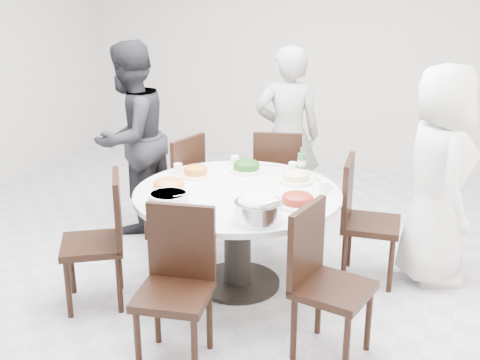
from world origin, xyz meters
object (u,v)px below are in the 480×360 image
(chair_nw, at_px, (172,187))
(beverage_bottle, at_px, (301,161))
(chair_n, at_px, (278,178))
(soup_bowl, at_px, (169,199))
(diner_middle, at_px, (288,136))
(diner_left, at_px, (131,138))
(chair_ne, at_px, (371,221))
(rice_bowl, at_px, (258,211))
(chair_s, at_px, (173,292))
(diner_right, at_px, (438,176))
(chair_se, at_px, (334,286))
(chair_sw, at_px, (92,242))
(dining_table, at_px, (238,239))

(chair_nw, distance_m, beverage_bottle, 1.22)
(chair_n, bearing_deg, soup_bowl, 65.43)
(chair_nw, height_order, diner_middle, diner_middle)
(diner_left, relative_size, soup_bowl, 6.19)
(diner_middle, distance_m, diner_left, 1.42)
(diner_middle, relative_size, diner_left, 0.97)
(chair_ne, relative_size, rice_bowl, 3.11)
(chair_nw, xyz_separation_m, rice_bowl, (1.16, -1.06, 0.34))
(chair_n, distance_m, beverage_bottle, 0.80)
(chair_ne, relative_size, chair_s, 1.00)
(diner_right, distance_m, diner_left, 2.62)
(chair_se, distance_m, diner_right, 1.41)
(chair_ne, bearing_deg, chair_s, 143.42)
(chair_ne, xyz_separation_m, chair_se, (-0.04, -1.07, 0.00))
(soup_bowl, bearing_deg, beverage_bottle, 56.04)
(rice_bowl, bearing_deg, chair_ne, 57.41)
(diner_right, bearing_deg, chair_ne, 95.59)
(chair_sw, bearing_deg, dining_table, 93.79)
(chair_se, height_order, beverage_bottle, beverage_bottle)
(soup_bowl, bearing_deg, diner_middle, 80.64)
(chair_n, height_order, rice_bowl, chair_n)
(diner_right, relative_size, diner_left, 0.97)
(rice_bowl, bearing_deg, chair_sw, -172.77)
(chair_n, distance_m, chair_s, 2.18)
(chair_nw, xyz_separation_m, chair_sw, (-0.00, -1.20, 0.00))
(chair_ne, height_order, chair_n, same)
(diner_right, height_order, diner_left, diner_left)
(chair_sw, height_order, diner_left, diner_left)
(chair_ne, height_order, diner_middle, diner_middle)
(chair_nw, distance_m, soup_bowl, 1.18)
(beverage_bottle, bearing_deg, soup_bowl, -123.96)
(chair_n, bearing_deg, rice_bowl, 88.64)
(diner_right, bearing_deg, chair_n, 50.23)
(dining_table, distance_m, chair_nw, 1.03)
(chair_nw, height_order, chair_sw, same)
(chair_s, distance_m, soup_bowl, 0.76)
(dining_table, xyz_separation_m, chair_n, (-0.06, 1.15, 0.10))
(chair_nw, distance_m, rice_bowl, 1.61)
(diner_middle, bearing_deg, chair_sw, 46.21)
(chair_ne, bearing_deg, diner_left, 78.73)
(chair_n, height_order, beverage_bottle, beverage_bottle)
(diner_left, height_order, beverage_bottle, diner_left)
(chair_se, xyz_separation_m, diner_left, (-2.15, 1.31, 0.38))
(chair_se, xyz_separation_m, diner_right, (0.48, 1.28, 0.35))
(dining_table, xyz_separation_m, diner_middle, (-0.04, 1.37, 0.45))
(chair_ne, height_order, chair_s, same)
(chair_se, bearing_deg, chair_n, 38.98)
(chair_ne, height_order, soup_bowl, chair_ne)
(chair_n, bearing_deg, diner_middle, -108.44)
(diner_left, bearing_deg, diner_right, 96.87)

